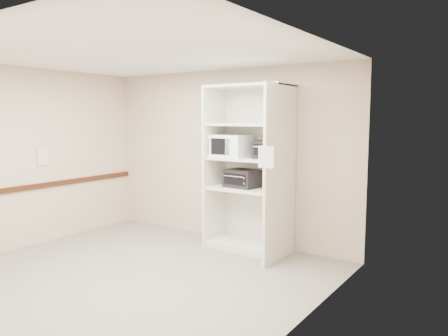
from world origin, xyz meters
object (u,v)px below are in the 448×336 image
Objects in this scene: shelving_unit at (252,174)px; toaster_oven_lower at (242,178)px; microwave at (231,146)px; toaster_oven_upper at (270,150)px.

shelving_unit reaches higher than toaster_oven_lower.
toaster_oven_upper is at bearing 9.43° from microwave.
shelving_unit reaches higher than microwave.
shelving_unit is 4.45× the size of microwave.
microwave reaches higher than toaster_oven_upper.
shelving_unit is at bearing -0.20° from toaster_oven_lower.
toaster_oven_upper is at bearing 7.44° from shelving_unit.
shelving_unit is 0.19m from toaster_oven_lower.
microwave is (-0.34, -0.04, 0.40)m from shelving_unit.
toaster_oven_upper is 0.64m from toaster_oven_lower.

